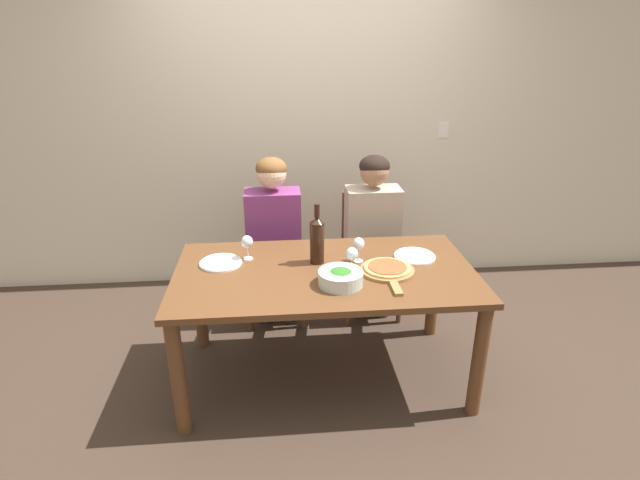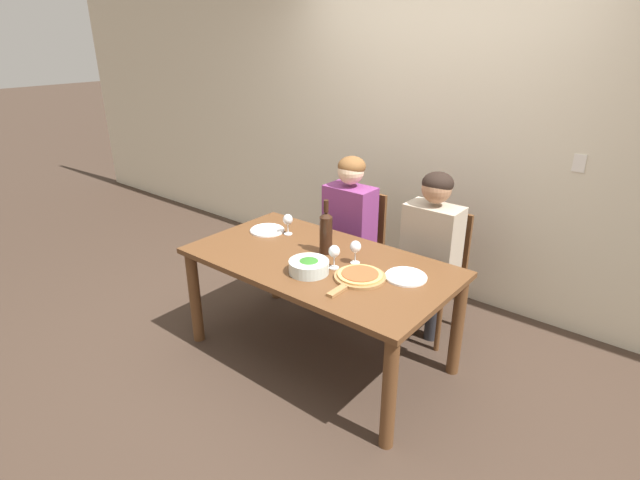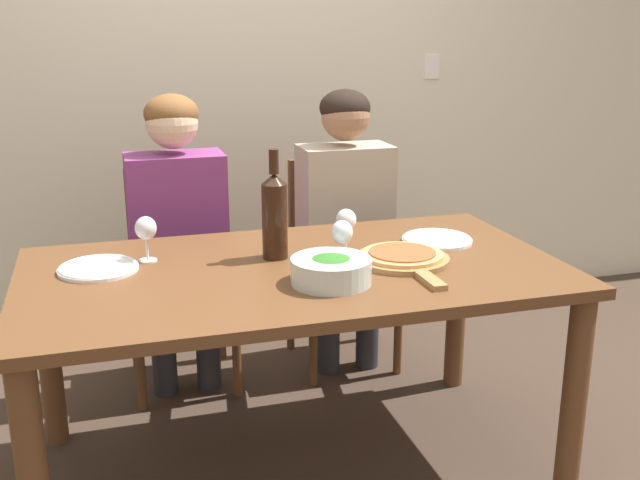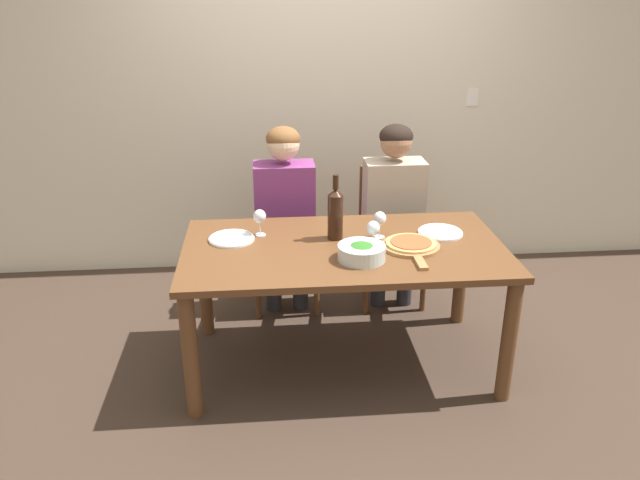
{
  "view_description": "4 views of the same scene",
  "coord_description": "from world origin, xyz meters",
  "px_view_note": "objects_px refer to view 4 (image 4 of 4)",
  "views": [
    {
      "loc": [
        -0.26,
        -2.54,
        1.97
      ],
      "look_at": [
        -0.01,
        0.17,
        0.84
      ],
      "focal_mm": 28.0,
      "sensor_mm": 36.0,
      "label": 1
    },
    {
      "loc": [
        1.81,
        -2.22,
        2.07
      ],
      "look_at": [
        0.03,
        -0.03,
        0.88
      ],
      "focal_mm": 28.0,
      "sensor_mm": 36.0,
      "label": 2
    },
    {
      "loc": [
        -0.57,
        -2.19,
        1.48
      ],
      "look_at": [
        0.12,
        0.11,
        0.77
      ],
      "focal_mm": 42.0,
      "sensor_mm": 36.0,
      "label": 3
    },
    {
      "loc": [
        -0.4,
        -3.02,
        2.02
      ],
      "look_at": [
        -0.13,
        -0.03,
        0.77
      ],
      "focal_mm": 35.0,
      "sensor_mm": 36.0,
      "label": 4
    }
  ],
  "objects_px": {
    "broccoli_bowl": "(362,252)",
    "wine_glass_left": "(260,218)",
    "wine_bottle": "(335,213)",
    "wine_glass_right": "(380,220)",
    "dinner_plate_left": "(232,238)",
    "person_woman": "(285,203)",
    "person_man": "(394,200)",
    "wine_glass_centre": "(373,229)",
    "pizza_on_board": "(411,245)",
    "chair_left": "(285,233)",
    "chair_right": "(389,229)",
    "dinner_plate_right": "(440,232)"
  },
  "relations": [
    {
      "from": "chair_right",
      "to": "broccoli_bowl",
      "type": "bearing_deg",
      "value": -109.08
    },
    {
      "from": "chair_left",
      "to": "person_woman",
      "type": "relative_size",
      "value": 0.74
    },
    {
      "from": "chair_right",
      "to": "broccoli_bowl",
      "type": "height_order",
      "value": "chair_right"
    },
    {
      "from": "chair_left",
      "to": "wine_bottle",
      "type": "height_order",
      "value": "wine_bottle"
    },
    {
      "from": "wine_glass_left",
      "to": "person_man",
      "type": "bearing_deg",
      "value": 31.32
    },
    {
      "from": "dinner_plate_right",
      "to": "pizza_on_board",
      "type": "relative_size",
      "value": 0.56
    },
    {
      "from": "broccoli_bowl",
      "to": "wine_glass_centre",
      "type": "bearing_deg",
      "value": 60.55
    },
    {
      "from": "dinner_plate_right",
      "to": "wine_glass_centre",
      "type": "bearing_deg",
      "value": -158.29
    },
    {
      "from": "broccoli_bowl",
      "to": "wine_glass_right",
      "type": "relative_size",
      "value": 1.61
    },
    {
      "from": "person_man",
      "to": "pizza_on_board",
      "type": "distance_m",
      "value": 0.77
    },
    {
      "from": "wine_bottle",
      "to": "broccoli_bowl",
      "type": "xyz_separation_m",
      "value": [
        0.1,
        -0.29,
        -0.11
      ]
    },
    {
      "from": "chair_left",
      "to": "wine_glass_left",
      "type": "xyz_separation_m",
      "value": [
        -0.15,
        -0.63,
        0.35
      ]
    },
    {
      "from": "broccoli_bowl",
      "to": "dinner_plate_right",
      "type": "relative_size",
      "value": 0.98
    },
    {
      "from": "wine_bottle",
      "to": "wine_glass_right",
      "type": "height_order",
      "value": "wine_bottle"
    },
    {
      "from": "person_woman",
      "to": "chair_right",
      "type": "bearing_deg",
      "value": 8.93
    },
    {
      "from": "person_woman",
      "to": "wine_glass_centre",
      "type": "height_order",
      "value": "person_woman"
    },
    {
      "from": "person_woman",
      "to": "wine_glass_centre",
      "type": "xyz_separation_m",
      "value": [
        0.44,
        -0.75,
        0.1
      ]
    },
    {
      "from": "wine_bottle",
      "to": "wine_glass_left",
      "type": "bearing_deg",
      "value": 169.0
    },
    {
      "from": "chair_left",
      "to": "person_man",
      "type": "xyz_separation_m",
      "value": [
        0.7,
        -0.11,
        0.25
      ]
    },
    {
      "from": "dinner_plate_right",
      "to": "chair_right",
      "type": "bearing_deg",
      "value": 101.61
    },
    {
      "from": "wine_bottle",
      "to": "chair_right",
      "type": "bearing_deg",
      "value": 57.76
    },
    {
      "from": "chair_left",
      "to": "person_man",
      "type": "height_order",
      "value": "person_man"
    },
    {
      "from": "person_man",
      "to": "wine_glass_centre",
      "type": "distance_m",
      "value": 0.8
    },
    {
      "from": "person_woman",
      "to": "broccoli_bowl",
      "type": "height_order",
      "value": "person_woman"
    },
    {
      "from": "chair_left",
      "to": "wine_bottle",
      "type": "relative_size",
      "value": 2.47
    },
    {
      "from": "wine_glass_right",
      "to": "wine_glass_centre",
      "type": "xyz_separation_m",
      "value": [
        -0.06,
        -0.14,
        0.0
      ]
    },
    {
      "from": "chair_left",
      "to": "dinner_plate_left",
      "type": "height_order",
      "value": "chair_left"
    },
    {
      "from": "pizza_on_board",
      "to": "wine_glass_left",
      "type": "bearing_deg",
      "value": 162.51
    },
    {
      "from": "chair_right",
      "to": "person_woman",
      "type": "height_order",
      "value": "person_woman"
    },
    {
      "from": "broccoli_bowl",
      "to": "wine_bottle",
      "type": "bearing_deg",
      "value": 109.2
    },
    {
      "from": "pizza_on_board",
      "to": "wine_glass_left",
      "type": "xyz_separation_m",
      "value": [
        -0.79,
        0.25,
        0.09
      ]
    },
    {
      "from": "person_woman",
      "to": "person_man",
      "type": "height_order",
      "value": "same"
    },
    {
      "from": "person_man",
      "to": "wine_bottle",
      "type": "relative_size",
      "value": 3.35
    },
    {
      "from": "chair_right",
      "to": "person_woman",
      "type": "xyz_separation_m",
      "value": [
        -0.7,
        -0.11,
        0.25
      ]
    },
    {
      "from": "person_woman",
      "to": "pizza_on_board",
      "type": "bearing_deg",
      "value": -50.32
    },
    {
      "from": "wine_glass_centre",
      "to": "wine_glass_right",
      "type": "bearing_deg",
      "value": 66.55
    },
    {
      "from": "dinner_plate_right",
      "to": "chair_left",
      "type": "bearing_deg",
      "value": 140.53
    },
    {
      "from": "chair_right",
      "to": "wine_glass_right",
      "type": "xyz_separation_m",
      "value": [
        -0.21,
        -0.72,
        0.35
      ]
    },
    {
      "from": "person_woman",
      "to": "wine_glass_right",
      "type": "relative_size",
      "value": 8.01
    },
    {
      "from": "person_woman",
      "to": "dinner_plate_right",
      "type": "relative_size",
      "value": 4.87
    },
    {
      "from": "chair_left",
      "to": "dinner_plate_right",
      "type": "relative_size",
      "value": 3.59
    },
    {
      "from": "dinner_plate_left",
      "to": "wine_glass_right",
      "type": "distance_m",
      "value": 0.81
    },
    {
      "from": "person_man",
      "to": "person_woman",
      "type": "bearing_deg",
      "value": 180.0
    },
    {
      "from": "person_man",
      "to": "pizza_on_board",
      "type": "height_order",
      "value": "person_man"
    },
    {
      "from": "dinner_plate_left",
      "to": "wine_bottle",
      "type": "bearing_deg",
      "value": -2.62
    },
    {
      "from": "dinner_plate_right",
      "to": "pizza_on_board",
      "type": "height_order",
      "value": "pizza_on_board"
    },
    {
      "from": "pizza_on_board",
      "to": "wine_glass_centre",
      "type": "distance_m",
      "value": 0.22
    },
    {
      "from": "broccoli_bowl",
      "to": "wine_glass_left",
      "type": "bearing_deg",
      "value": 143.94
    },
    {
      "from": "chair_left",
      "to": "broccoli_bowl",
      "type": "xyz_separation_m",
      "value": [
        0.36,
        -1.0,
        0.28
      ]
    },
    {
      "from": "broccoli_bowl",
      "to": "pizza_on_board",
      "type": "xyz_separation_m",
      "value": [
        0.28,
        0.12,
        -0.02
      ]
    }
  ]
}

